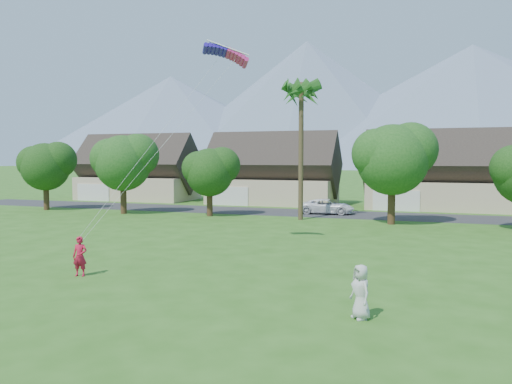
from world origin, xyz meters
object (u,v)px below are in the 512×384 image
at_px(parked_car, 327,206).
at_px(parafoil_kite, 227,52).
at_px(kite_flyer, 80,256).
at_px(watcher, 361,292).

xyz_separation_m(parked_car, parafoil_kite, (-2.12, -21.44, 11.16)).
xyz_separation_m(kite_flyer, watcher, (13.47, -2.10, 0.01)).
bearing_deg(kite_flyer, watcher, -21.19).
distance_m(kite_flyer, watcher, 13.63).
height_order(kite_flyer, parafoil_kite, parafoil_kite).
relative_size(watcher, parafoil_kite, 0.64).
bearing_deg(parked_car, parafoil_kite, 171.33).
xyz_separation_m(watcher, parked_car, (-7.18, 31.98, -0.22)).
distance_m(parked_car, parafoil_kite, 24.27).
bearing_deg(parafoil_kite, watcher, -73.10).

